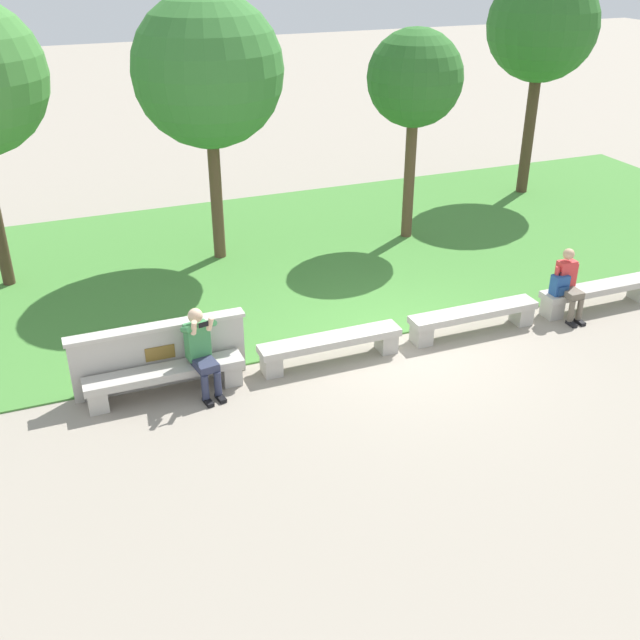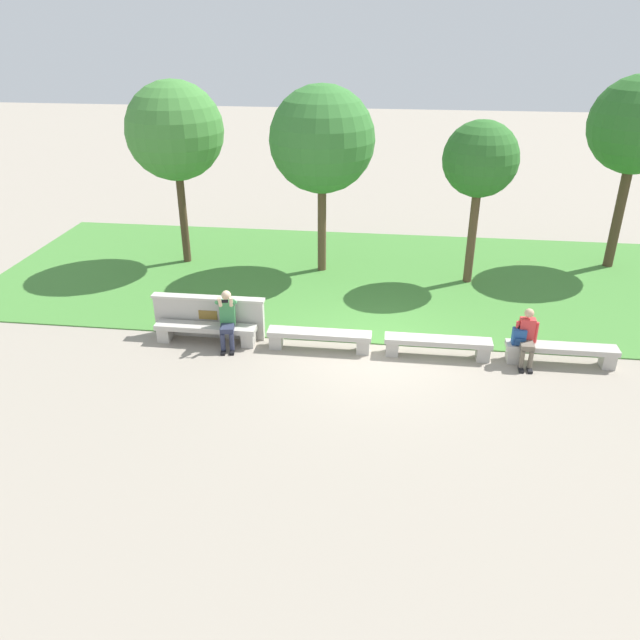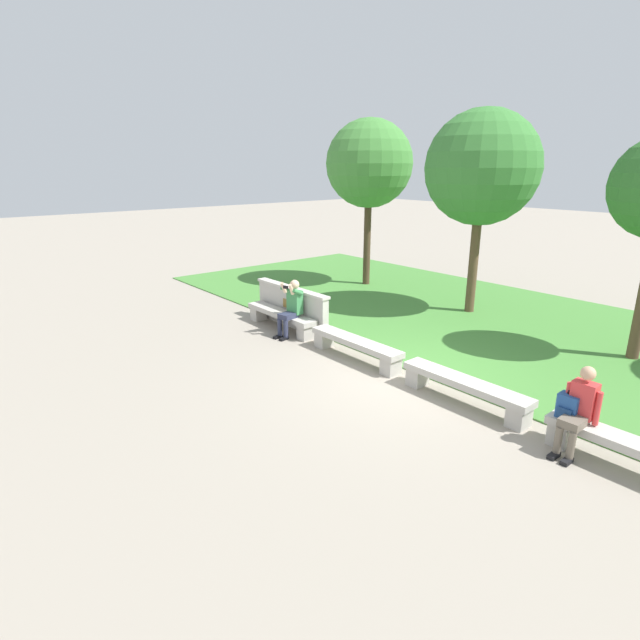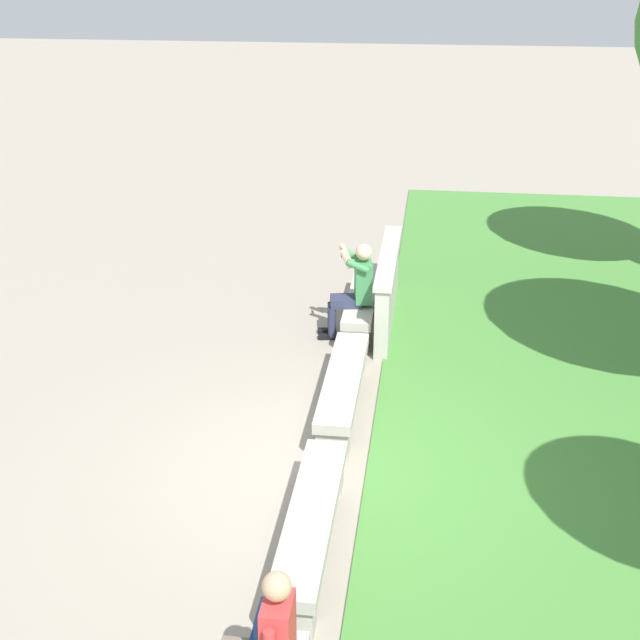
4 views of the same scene
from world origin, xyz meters
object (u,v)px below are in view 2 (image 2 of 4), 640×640
object	(u,v)px
tree_behind_wall	(322,140)
tree_right_background	(175,131)
bench_near	(319,337)
bench_mid	(438,344)
backpack	(519,337)
tree_left_background	(638,126)
tree_far_back	(480,160)
bench_far	(561,351)
bench_main	(206,330)
person_photographer	(227,317)
person_distant	(527,336)

from	to	relation	value
tree_behind_wall	tree_right_background	xyz separation A→B (m)	(-4.19, 0.18, 0.11)
bench_near	bench_mid	distance (m)	2.64
bench_mid	tree_behind_wall	size ratio (longest dim) A/B	0.45
bench_mid	backpack	world-z (taller)	backpack
tree_left_background	tree_right_background	size ratio (longest dim) A/B	1.03
tree_right_background	tree_far_back	xyz separation A→B (m)	(8.40, -0.57, -0.47)
bench_far	tree_right_background	size ratio (longest dim) A/B	0.44
backpack	tree_far_back	distance (m)	5.34
tree_behind_wall	tree_right_background	world-z (taller)	tree_right_background
tree_behind_wall	bench_main	bearing A→B (deg)	-113.51
tree_left_background	bench_mid	bearing A→B (deg)	-130.81
bench_mid	tree_left_background	size ratio (longest dim) A/B	0.43
backpack	tree_far_back	bearing A→B (deg)	98.40
person_photographer	tree_left_background	distance (m)	12.35
tree_left_background	tree_far_back	xyz separation A→B (m)	(-4.32, -1.75, -0.68)
bench_main	person_photographer	distance (m)	0.70
tree_far_back	tree_behind_wall	bearing A→B (deg)	174.78
backpack	tree_right_background	size ratio (longest dim) A/B	0.08
tree_behind_wall	bench_far	bearing A→B (deg)	-39.76
bench_far	person_distant	distance (m)	0.87
bench_near	tree_right_background	bearing A→B (deg)	133.25
person_photographer	tree_far_back	distance (m)	7.81
tree_right_background	tree_far_back	world-z (taller)	tree_right_background
bench_main	tree_far_back	distance (m)	8.33
person_distant	tree_far_back	xyz separation A→B (m)	(-0.82, 4.52, 2.76)
backpack	tree_right_background	bearing A→B (deg)	150.82
person_photographer	tree_right_background	size ratio (longest dim) A/B	0.25
bench_far	person_photographer	size ratio (longest dim) A/B	1.78
person_distant	tree_right_background	bearing A→B (deg)	151.10
bench_main	backpack	size ratio (longest dim) A/B	5.48
person_distant	tree_far_back	bearing A→B (deg)	100.23
bench_mid	tree_left_background	distance (m)	9.03
bench_near	person_distant	bearing A→B (deg)	-0.85
person_distant	bench_mid	bearing A→B (deg)	177.95
backpack	person_photographer	bearing A→B (deg)	-179.68
tree_behind_wall	tree_right_background	distance (m)	4.19
bench_main	tree_far_back	size ratio (longest dim) A/B	0.53
backpack	tree_far_back	world-z (taller)	tree_far_back
bench_main	backpack	world-z (taller)	backpack
bench_main	backpack	xyz separation A→B (m)	(6.98, -0.04, 0.32)
tree_right_background	bench_near	bearing A→B (deg)	-46.75
bench_mid	tree_behind_wall	xyz separation A→B (m)	(-3.18, 4.84, 3.48)
person_distant	bench_far	bearing A→B (deg)	4.82
bench_main	tree_behind_wall	distance (m)	6.32
backpack	tree_left_background	distance (m)	8.03
tree_right_background	tree_left_background	bearing A→B (deg)	5.31
person_photographer	backpack	bearing A→B (deg)	0.32
person_photographer	backpack	distance (m)	6.43
bench_main	person_distant	xyz separation A→B (m)	(7.13, -0.07, 0.36)
tree_far_back	bench_main	bearing A→B (deg)	-144.81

